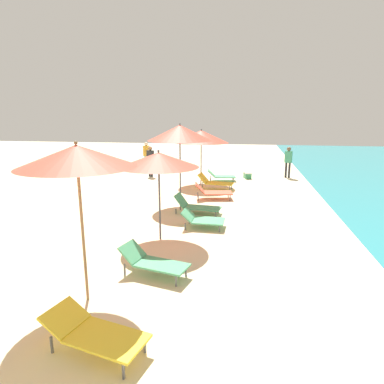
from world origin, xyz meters
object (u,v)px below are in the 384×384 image
at_px(lounger_farthest_inland, 215,182).
at_px(lounger_fifth_inland, 196,206).
at_px(umbrella_farthest, 201,137).
at_px(person_walking_mid, 146,153).
at_px(umbrella_third, 77,156).
at_px(lounger_fourth_shoreside, 202,219).
at_px(umbrella_fourth, 159,160).
at_px(cooler_box, 247,175).
at_px(person_walking_far, 288,159).
at_px(lounger_fifth_shoreside, 212,191).
at_px(lounger_third_inland, 94,332).
at_px(umbrella_fifth, 180,133).
at_px(person_walking_near, 150,158).
at_px(lounger_farthest_shoreside, 221,176).
at_px(lounger_third_shoreside, 153,261).

bearing_deg(lounger_farthest_inland, lounger_fifth_inland, -87.00).
distance_m(umbrella_farthest, person_walking_mid, 5.70).
height_order(umbrella_third, lounger_fourth_shoreside, umbrella_third).
distance_m(lounger_fifth_inland, lounger_farthest_inland, 3.78).
bearing_deg(umbrella_fourth, lounger_farthest_inland, 82.66).
bearing_deg(umbrella_farthest, person_walking_mid, 134.42).
distance_m(umbrella_third, cooler_box, 12.73).
height_order(person_walking_far, cooler_box, person_walking_far).
distance_m(lounger_fourth_shoreside, lounger_fifth_shoreside, 3.42).
bearing_deg(lounger_fifth_inland, lounger_third_inland, -87.25).
distance_m(umbrella_fourth, umbrella_fifth, 3.46).
xyz_separation_m(lounger_third_inland, lounger_fifth_inland, (0.33, 6.79, -0.03)).
height_order(umbrella_farthest, person_walking_near, umbrella_farthest).
relative_size(umbrella_third, umbrella_fifth, 0.96).
bearing_deg(person_walking_near, lounger_fifth_inland, -121.49).
relative_size(lounger_fifth_shoreside, lounger_farthest_shoreside, 1.06).
relative_size(umbrella_farthest, cooler_box, 4.24).
height_order(umbrella_fifth, lounger_farthest_shoreside, umbrella_fifth).
xyz_separation_m(lounger_fifth_shoreside, person_walking_mid, (-4.73, 6.63, 0.69)).
height_order(lounger_third_inland, umbrella_farthest, umbrella_farthest).
distance_m(umbrella_fourth, lounger_fifth_inland, 3.12).
xyz_separation_m(lounger_third_shoreside, umbrella_farthest, (-0.34, 9.19, 1.94)).
distance_m(lounger_third_shoreside, lounger_third_inland, 2.32).
bearing_deg(person_walking_near, person_walking_far, -53.16).
height_order(lounger_fourth_shoreside, lounger_farthest_inland, lounger_farthest_inland).
bearing_deg(lounger_fourth_shoreside, lounger_farthest_inland, 93.06).
height_order(lounger_fifth_inland, person_walking_far, person_walking_far).
relative_size(lounger_fifth_shoreside, lounger_fifth_inland, 0.98).
bearing_deg(umbrella_third, lounger_fifth_inland, 79.09).
bearing_deg(lounger_fifth_inland, umbrella_farthest, 101.79).
xyz_separation_m(lounger_fifth_inland, lounger_farthest_inland, (0.23, 3.77, 0.07)).
bearing_deg(umbrella_third, lounger_farthest_shoreside, 82.92).
bearing_deg(lounger_third_shoreside, lounger_third_inland, -79.94).
relative_size(lounger_fifth_inland, cooler_box, 2.55).
relative_size(umbrella_fifth, person_walking_near, 1.82).
relative_size(lounger_farthest_shoreside, person_walking_far, 0.90).
bearing_deg(person_walking_mid, lounger_fifth_inland, -7.54).
bearing_deg(lounger_third_inland, lounger_fourth_shoreside, 95.64).
height_order(lounger_third_shoreside, lounger_third_inland, lounger_third_shoreside).
height_order(umbrella_fourth, cooler_box, umbrella_fourth).
height_order(lounger_third_inland, umbrella_fifth, umbrella_fifth).
xyz_separation_m(umbrella_third, lounger_third_inland, (0.74, -1.24, -2.26)).
relative_size(umbrella_fourth, umbrella_farthest, 0.91).
bearing_deg(person_walking_far, lounger_farthest_shoreside, 128.24).
relative_size(lounger_third_shoreside, lounger_fifth_shoreside, 0.98).
bearing_deg(person_walking_near, lounger_farthest_shoreside, -68.97).
relative_size(lounger_third_shoreside, umbrella_fifth, 0.51).
distance_m(lounger_third_inland, umbrella_fourth, 4.71).
bearing_deg(lounger_third_inland, umbrella_third, 134.16).
bearing_deg(lounger_fourth_shoreside, umbrella_farthest, 99.73).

